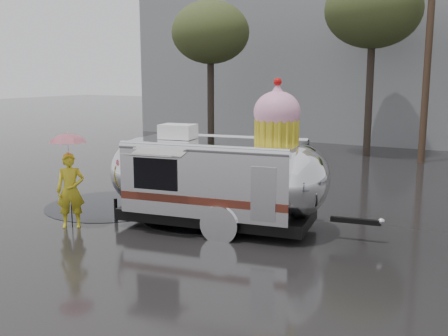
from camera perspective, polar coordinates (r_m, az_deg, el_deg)
The scene contains 10 objects.
ground at distance 11.00m, azimuth -4.33°, elevation -9.07°, with size 120.00×120.00×0.00m, color black.
puddles at distance 13.26m, azimuth -2.19°, elevation -5.63°, with size 13.73×5.84×0.01m.
grey_building at distance 34.19m, azimuth 12.81°, elevation 14.81°, with size 22.00×12.00×13.00m, color slate.
utility_pole at distance 22.90m, azimuth 21.37°, elevation 12.04°, with size 1.60×0.28×9.00m.
tree_left at distance 25.19m, azimuth -1.48°, elevation 14.46°, with size 3.64×3.64×6.95m.
tree_mid at distance 24.49m, azimuth 15.95°, elevation 16.22°, with size 4.20×4.20×8.03m.
barricade_row at distance 21.99m, azimuth -2.18°, elevation 2.11°, with size 4.30×0.80×1.00m.
airstream_trailer at distance 12.38m, azimuth -0.45°, elevation -0.76°, with size 6.65×3.18×3.62m.
person_left at distance 12.96m, azimuth -16.36°, elevation -2.35°, with size 0.65×0.43×1.79m, color gold.
umbrella_pink at distance 12.78m, azimuth -16.59°, elevation 2.13°, with size 1.09×1.09×2.29m.
Camera 1 is at (5.74, -8.65, 3.63)m, focal length 42.00 mm.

